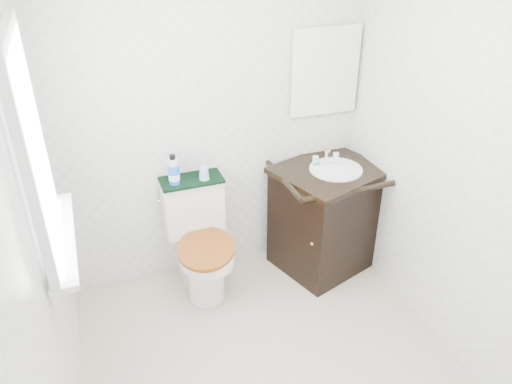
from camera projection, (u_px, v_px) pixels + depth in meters
floor at (277, 374)px, 3.01m from camera, size 2.40×2.40×0.00m
wall_back at (214, 118)px, 3.40m from camera, size 2.40×0.00×2.40m
wall_left at (40, 249)px, 2.08m from camera, size 0.00×2.40×2.40m
wall_right at (466, 167)px, 2.75m from camera, size 0.00×2.40×2.40m
window at (31, 149)px, 2.12m from camera, size 0.02×0.70×0.90m
mirror at (325, 71)px, 3.50m from camera, size 0.50×0.02×0.60m
toilet at (200, 245)px, 3.56m from camera, size 0.48×0.67×0.81m
vanity at (327, 215)px, 3.76m from camera, size 0.88×0.81×0.92m
trash_bin at (217, 254)px, 3.82m from camera, size 0.19×0.16×0.26m
towel at (191, 180)px, 3.43m from camera, size 0.43×0.22×0.02m
mouthwash_bottle at (174, 171)px, 3.32m from camera, size 0.07×0.07×0.21m
cup at (204, 173)px, 3.40m from camera, size 0.07×0.07×0.09m
soap_bar at (317, 164)px, 3.61m from camera, size 0.08×0.05×0.02m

